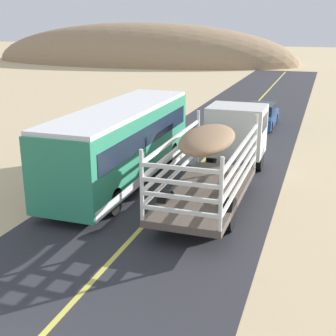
# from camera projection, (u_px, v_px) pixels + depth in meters

# --- Properties ---
(livestock_truck) EXTENTS (2.53, 9.70, 3.02)m
(livestock_truck) POSITION_uv_depth(u_px,v_px,m) (226.00, 142.00, 19.12)
(livestock_truck) COLOR silver
(livestock_truck) RESTS_ON road_surface
(bus) EXTENTS (2.54, 10.00, 3.21)m
(bus) POSITION_uv_depth(u_px,v_px,m) (122.00, 143.00, 19.20)
(bus) COLOR #2D8C66
(bus) RESTS_ON road_surface
(car_far) EXTENTS (1.80, 4.40, 1.46)m
(car_far) POSITION_uv_depth(u_px,v_px,m) (261.00, 116.00, 29.75)
(car_far) COLOR #264C8C
(car_far) RESTS_ON road_surface
(distant_hill) EXTENTS (50.97, 22.03, 12.36)m
(distant_hill) POSITION_uv_depth(u_px,v_px,m) (139.00, 62.00, 75.69)
(distant_hill) COLOR #997C5A
(distant_hill) RESTS_ON ground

